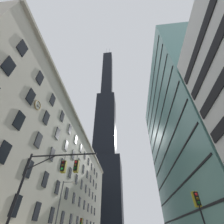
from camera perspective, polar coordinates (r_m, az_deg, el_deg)
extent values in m
cube|color=beige|center=(47.13, -20.44, -22.49)|extent=(13.01, 72.64, 26.82)
cube|color=#B2A893|center=(49.72, -9.95, -9.01)|extent=(0.70, 72.64, 0.60)
cube|color=black|center=(23.03, -32.66, -27.64)|extent=(0.14, 1.40, 2.20)
cube|color=black|center=(27.26, -26.54, -30.55)|extent=(0.14, 1.40, 2.20)
cube|color=black|center=(31.72, -21.87, -32.47)|extent=(0.14, 1.40, 2.20)
cube|color=black|center=(36.32, -18.24, -33.79)|extent=(0.14, 1.40, 2.20)
cube|color=black|center=(41.01, -15.36, -34.74)|extent=(0.14, 1.40, 2.20)
cube|color=black|center=(45.77, -13.03, -35.45)|extent=(0.14, 1.40, 2.20)
cube|color=black|center=(50.57, -11.11, -35.99)|extent=(0.14, 1.40, 2.20)
cube|color=black|center=(55.41, -9.51, -36.41)|extent=(0.14, 1.40, 2.20)
cube|color=black|center=(20.20, -35.74, -12.23)|extent=(0.14, 1.40, 2.20)
cube|color=black|center=(23.89, -29.01, -18.17)|extent=(0.14, 1.40, 2.20)
cube|color=black|center=(27.99, -23.89, -22.30)|extent=(0.14, 1.40, 2.20)
cube|color=black|center=(32.35, -19.92, -25.24)|extent=(0.14, 1.40, 2.20)
cube|color=black|center=(36.87, -16.77, -27.39)|extent=(0.14, 1.40, 2.20)
cube|color=black|center=(41.50, -14.24, -29.03)|extent=(0.14, 1.40, 2.20)
cube|color=black|center=(46.21, -12.16, -30.29)|extent=(0.14, 1.40, 2.20)
cube|color=black|center=(50.97, -10.43, -31.30)|extent=(0.14, 1.40, 2.20)
cube|color=black|center=(55.77, -8.97, -32.12)|extent=(0.14, 1.40, 2.20)
cube|color=black|center=(60.61, -7.72, -32.79)|extent=(0.14, 1.40, 2.20)
cube|color=black|center=(65.47, -6.64, -33.35)|extent=(0.14, 1.40, 2.20)
cube|color=black|center=(22.00, -31.66, -2.72)|extent=(0.14, 1.40, 2.20)
cube|color=black|center=(25.43, -26.04, -9.54)|extent=(0.14, 1.40, 2.20)
cube|color=black|center=(29.32, -21.70, -14.59)|extent=(0.14, 1.40, 2.20)
cube|color=black|center=(33.50, -18.27, -18.37)|extent=(0.14, 1.40, 2.20)
cube|color=black|center=(37.88, -15.52, -21.25)|extent=(0.14, 1.40, 2.20)
cube|color=black|center=(42.40, -13.27, -23.49)|extent=(0.14, 1.40, 2.20)
cube|color=black|center=(47.02, -11.40, -25.27)|extent=(0.14, 1.40, 2.20)
cube|color=black|center=(51.71, -9.83, -26.71)|extent=(0.14, 1.40, 2.20)
cube|color=black|center=(56.45, -8.49, -27.90)|extent=(0.14, 1.40, 2.20)
cube|color=black|center=(61.23, -7.33, -28.90)|extent=(0.14, 1.40, 2.20)
cube|color=black|center=(66.05, -6.33, -29.74)|extent=(0.14, 1.40, 2.20)
cube|color=black|center=(21.95, -34.48, 14.14)|extent=(0.14, 1.40, 2.20)
cube|color=black|center=(24.39, -28.34, 5.16)|extent=(0.14, 1.40, 2.20)
cube|color=black|center=(27.53, -23.59, -2.04)|extent=(0.14, 1.40, 2.20)
cube|color=black|center=(31.15, -19.86, -7.66)|extent=(0.14, 1.40, 2.20)
cube|color=black|center=(35.12, -16.87, -12.04)|extent=(0.14, 1.40, 2.20)
cube|color=black|center=(39.32, -14.44, -15.48)|extent=(0.14, 1.40, 2.20)
cube|color=black|center=(43.69, -12.42, -18.23)|extent=(0.14, 1.40, 2.20)
cube|color=black|center=(48.19, -10.73, -20.45)|extent=(0.14, 1.40, 2.20)
cube|color=black|center=(52.77, -9.29, -22.28)|extent=(0.14, 1.40, 2.20)
cube|color=black|center=(57.43, -8.06, -23.81)|extent=(0.14, 1.40, 2.20)
cube|color=black|center=(62.13, -6.99, -25.10)|extent=(0.14, 1.40, 2.20)
cube|color=black|center=(66.88, -6.05, -26.20)|extent=(0.14, 1.40, 2.20)
cube|color=black|center=(25.07, -30.78, 20.06)|extent=(0.14, 1.40, 2.20)
cube|color=black|center=(27.23, -25.61, 11.50)|extent=(0.14, 1.40, 2.20)
cube|color=black|center=(30.07, -21.54, 4.30)|extent=(0.14, 1.40, 2.20)
cube|color=black|center=(33.42, -18.30, -1.57)|extent=(0.14, 1.40, 2.20)
cube|color=black|center=(37.15, -15.66, -6.32)|extent=(0.14, 1.40, 2.20)
cube|color=black|center=(41.14, -13.49, -10.16)|extent=(0.14, 1.40, 2.20)
cube|color=black|center=(45.34, -11.67, -13.30)|extent=(0.14, 1.40, 2.20)
cube|color=black|center=(49.68, -10.13, -15.89)|extent=(0.14, 1.40, 2.20)
cube|color=black|center=(54.14, -8.81, -18.05)|extent=(0.14, 1.40, 2.20)
cube|color=black|center=(58.69, -7.67, -19.87)|extent=(0.14, 1.40, 2.20)
cube|color=black|center=(63.30, -6.67, -21.42)|extent=(0.14, 1.40, 2.20)
cube|color=black|center=(67.97, -5.79, -22.76)|extent=(0.14, 1.40, 2.20)
torus|color=olive|center=(25.45, -26.30, 2.29)|extent=(0.14, 1.53, 1.53)
cylinder|color=silver|center=(25.47, -26.37, 2.28)|extent=(0.05, 1.32, 1.32)
cube|color=black|center=(25.29, -26.43, 2.20)|extent=(0.03, 0.29, 0.37)
cube|color=black|center=(25.58, -26.00, 1.82)|extent=(0.03, 0.59, 0.15)
cube|color=black|center=(113.84, -3.25, -28.72)|extent=(24.76, 24.76, 45.45)
cube|color=black|center=(135.89, -2.39, -4.95)|extent=(17.33, 17.33, 66.12)
cube|color=black|center=(188.38, -1.77, 13.99)|extent=(11.14, 11.14, 82.65)
cylinder|color=silver|center=(231.88, -2.09, 21.49)|extent=(1.20, 1.20, 20.00)
cylinder|color=silver|center=(231.55, -0.91, 21.60)|extent=(1.20, 1.20, 20.00)
cube|color=black|center=(18.60, 33.26, 17.27)|extent=(0.16, 11.40, 1.10)
cube|color=black|center=(20.91, 30.16, 22.00)|extent=(0.16, 11.40, 1.10)
cube|color=slate|center=(42.30, 29.14, -7.89)|extent=(16.12, 36.71, 40.28)
cube|color=black|center=(35.09, 24.62, -32.36)|extent=(0.12, 35.71, 0.24)
cube|color=black|center=(35.63, 22.71, -26.15)|extent=(0.12, 35.71, 0.24)
cube|color=black|center=(36.60, 21.07, -20.17)|extent=(0.12, 35.71, 0.24)
cube|color=black|center=(37.96, 19.64, -14.55)|extent=(0.12, 35.71, 0.24)
cube|color=black|center=(39.68, 18.38, -9.37)|extent=(0.12, 35.71, 0.24)
cube|color=black|center=(41.72, 17.28, -4.64)|extent=(0.12, 35.71, 0.24)
cube|color=black|center=(44.03, 16.29, -0.39)|extent=(0.12, 35.71, 0.24)
cube|color=black|center=(46.56, 15.41, 3.43)|extent=(0.12, 35.71, 0.24)
cube|color=black|center=(49.30, 14.61, 6.83)|extent=(0.12, 35.71, 0.24)
cylinder|color=black|center=(16.08, -32.31, -25.38)|extent=(0.20, 0.20, 7.30)
cylinder|color=black|center=(15.46, -17.93, -15.23)|extent=(6.38, 0.14, 0.14)
cylinder|color=black|center=(16.09, -24.95, -16.81)|extent=(2.63, 0.10, 1.34)
cylinder|color=black|center=(15.27, -17.40, -16.28)|extent=(0.04, 0.04, 0.60)
cube|color=black|center=(15.01, -17.98, -18.88)|extent=(0.30, 0.30, 0.90)
cube|color=olive|center=(15.15, -17.75, -19.12)|extent=(0.40, 0.40, 1.04)
sphere|color=#450808|center=(14.96, -17.97, -17.66)|extent=(0.20, 0.20, 0.20)
sphere|color=#4B3A08|center=(14.87, -18.19, -18.65)|extent=(0.20, 0.20, 0.20)
sphere|color=green|center=(14.78, -18.42, -19.65)|extent=(0.20, 0.20, 0.20)
cylinder|color=black|center=(14.86, -13.04, -16.42)|extent=(0.04, 0.04, 0.60)
cube|color=black|center=(14.60, -13.49, -19.11)|extent=(0.30, 0.30, 0.90)
cube|color=olive|center=(14.75, -13.30, -19.35)|extent=(0.40, 0.40, 1.04)
sphere|color=red|center=(14.55, -13.51, -17.86)|extent=(0.20, 0.20, 0.20)
sphere|color=#4B3A08|center=(14.45, -13.68, -18.88)|extent=(0.20, 0.20, 0.20)
sphere|color=#083D10|center=(14.36, -13.86, -19.92)|extent=(0.20, 0.20, 0.20)
cylinder|color=black|center=(14.63, 31.48, -31.90)|extent=(0.12, 0.12, 3.85)
cube|color=black|center=(14.78, 29.41, -26.67)|extent=(0.30, 0.30, 0.90)
cube|color=olive|center=(14.94, 29.21, -26.83)|extent=(0.40, 0.40, 1.04)
sphere|color=red|center=(14.68, 29.23, -25.50)|extent=(0.20, 0.20, 0.20)
sphere|color=#4B3A08|center=(14.63, 29.61, -26.52)|extent=(0.20, 0.20, 0.20)
sphere|color=#083D10|center=(14.59, 30.01, -27.55)|extent=(0.20, 0.20, 0.20)
cube|color=black|center=(33.52, -11.67, -35.47)|extent=(0.30, 0.30, 0.90)
cube|color=olive|center=(33.68, -11.58, -35.50)|extent=(0.40, 0.40, 1.04)
sphere|color=red|center=(33.38, -11.68, -34.97)|extent=(0.20, 0.20, 0.20)
sphere|color=#4B3A08|center=(33.36, -11.76, -35.45)|extent=(0.20, 0.20, 0.20)
sphere|color=#083D10|center=(33.35, -11.84, -35.92)|extent=(0.20, 0.20, 0.20)
cylinder|color=#47474C|center=(27.00, -19.78, -31.70)|extent=(0.18, 0.18, 7.97)
cylinder|color=#47474C|center=(27.37, -16.14, -24.12)|extent=(1.67, 0.10, 0.10)
ellipsoid|color=#EFE5C6|center=(27.06, -14.36, -24.46)|extent=(0.56, 0.32, 0.24)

